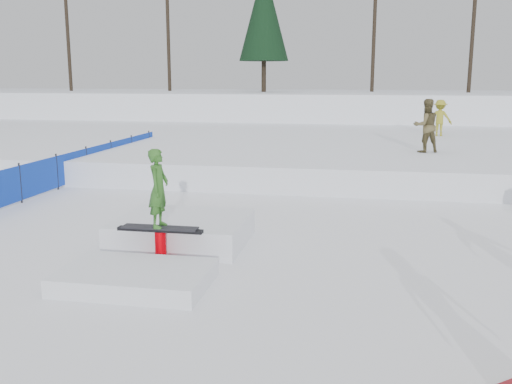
% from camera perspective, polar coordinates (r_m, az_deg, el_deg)
% --- Properties ---
extents(ground, '(120.00, 120.00, 0.00)m').
position_cam_1_polar(ground, '(9.93, -5.04, -8.39)').
color(ground, white).
extents(snow_berm, '(60.00, 14.00, 2.40)m').
position_cam_1_polar(snow_berm, '(39.13, 7.00, 8.17)').
color(snow_berm, white).
rests_on(snow_berm, ground).
extents(snow_midrise, '(50.00, 18.00, 0.80)m').
position_cam_1_polar(snow_midrise, '(25.29, 4.81, 4.66)').
color(snow_midrise, white).
rests_on(snow_midrise, ground).
extents(safety_fence, '(0.05, 16.00, 1.10)m').
position_cam_1_polar(safety_fence, '(18.25, -19.28, 1.92)').
color(safety_fence, '#1035AC').
rests_on(safety_fence, ground).
extents(treeline, '(40.24, 4.22, 10.50)m').
position_cam_1_polar(treeline, '(37.66, 16.92, 17.18)').
color(treeline, black).
rests_on(treeline, snow_berm).
extents(walker_olive, '(1.07, 0.95, 1.83)m').
position_cam_1_polar(walker_olive, '(20.58, 16.64, 6.37)').
color(walker_olive, brown).
rests_on(walker_olive, snow_midrise).
extents(walker_ygreen, '(1.11, 0.76, 1.59)m').
position_cam_1_polar(walker_ygreen, '(26.56, 17.91, 7.06)').
color(walker_ygreen, olive).
rests_on(walker_ygreen, snow_midrise).
extents(jib_rail_feature, '(2.60, 4.40, 2.11)m').
position_cam_1_polar(jib_rail_feature, '(11.14, -8.50, -4.62)').
color(jib_rail_feature, white).
rests_on(jib_rail_feature, ground).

